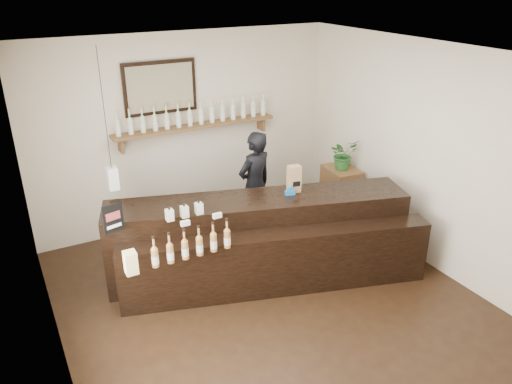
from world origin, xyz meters
name	(u,v)px	position (x,y,z in m)	size (l,w,h in m)	color
ground	(272,304)	(0.00, 0.00, 0.00)	(5.00, 5.00, 0.00)	black
room_shell	(274,167)	(0.00, 0.00, 1.70)	(5.00, 5.00, 5.00)	beige
back_wall_decor	(179,111)	(-0.14, 2.37, 1.75)	(2.66, 0.96, 1.69)	brown
counter	(263,243)	(0.19, 0.57, 0.48)	(3.69, 2.02, 1.19)	black
promo_sign	(113,218)	(-1.53, 0.69, 1.18)	(0.22, 0.07, 0.31)	black
paper_bag	(294,179)	(0.68, 0.67, 1.19)	(0.17, 0.14, 0.34)	#956A48
tape_dispenser	(290,192)	(0.59, 0.60, 1.06)	(0.13, 0.07, 0.11)	#1764A7
side_cabinet	(340,194)	(2.00, 1.39, 0.42)	(0.48, 0.61, 0.83)	brown
potted_plant	(343,154)	(2.00, 1.39, 1.06)	(0.41, 0.35, 0.45)	#286327
shopkeeper	(255,179)	(0.61, 1.55, 0.88)	(0.64, 0.42, 1.77)	black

